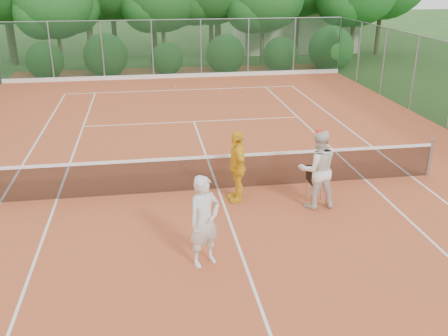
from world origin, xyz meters
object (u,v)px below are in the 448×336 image
at_px(player_center_grp, 317,169).
at_px(player_yellow, 237,166).
at_px(player_white, 205,221).
at_px(ball_hopper, 317,175).

xyz_separation_m(player_center_grp, player_yellow, (-1.83, 0.67, -0.07)).
xyz_separation_m(player_white, ball_hopper, (3.01, 2.22, -0.15)).
bearing_deg(player_yellow, player_white, -26.00).
relative_size(player_white, player_yellow, 1.01).
distance_m(player_white, player_yellow, 3.01).
bearing_deg(player_yellow, ball_hopper, 69.29).
distance_m(player_center_grp, player_yellow, 1.94).
xyz_separation_m(player_white, player_yellow, (1.14, 2.79, -0.01)).
distance_m(player_center_grp, ball_hopper, 0.24).
bearing_deg(player_center_grp, player_yellow, 159.91).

